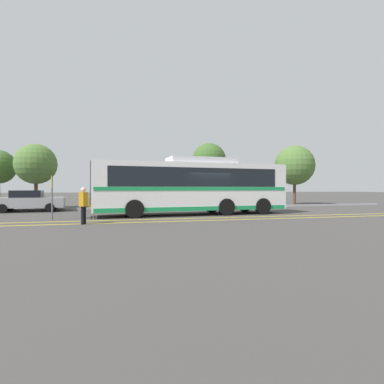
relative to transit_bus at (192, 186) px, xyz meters
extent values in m
plane|color=#423F3D|center=(0.82, -0.32, -1.77)|extent=(220.00, 220.00, 0.00)
cube|color=gold|center=(-0.01, -2.20, -1.77)|extent=(31.62, 0.20, 0.01)
cube|color=gold|center=(-0.01, -3.41, -1.77)|extent=(31.62, 0.20, 0.01)
cube|color=#99999E|center=(-0.01, 5.90, -1.70)|extent=(39.62, 0.36, 0.15)
cube|color=silver|center=(-0.01, 0.00, -0.06)|extent=(11.75, 3.16, 2.78)
cube|color=black|center=(-0.01, 0.00, 0.47)|extent=(10.13, 3.10, 1.08)
cube|color=#198C4C|center=(-0.01, 0.00, -0.19)|extent=(11.52, 3.19, 0.20)
cube|color=#198C4C|center=(-0.01, 0.00, -1.33)|extent=(11.52, 3.18, 0.24)
cube|color=black|center=(-5.84, -0.35, -0.02)|extent=(0.17, 2.16, 2.07)
cube|color=black|center=(-5.84, -0.35, 1.17)|extent=(0.14, 1.72, 0.24)
cube|color=silver|center=(0.57, 0.03, 1.51)|extent=(4.18, 2.21, 0.37)
cube|color=black|center=(-6.12, -0.37, -1.22)|extent=(0.15, 1.84, 0.04)
cube|color=black|center=(-6.12, -0.37, -1.42)|extent=(0.15, 1.84, 0.04)
cylinder|color=black|center=(-3.54, -1.40, -1.27)|extent=(1.02, 0.34, 1.00)
cylinder|color=black|center=(-3.68, 0.96, -1.27)|extent=(1.02, 0.34, 1.00)
cylinder|color=black|center=(1.80, -1.07, -1.27)|extent=(1.02, 0.34, 1.00)
cylinder|color=black|center=(1.65, 1.28, -1.27)|extent=(1.02, 0.34, 1.00)
cylinder|color=black|center=(4.23, -0.93, -1.27)|extent=(1.02, 0.34, 1.00)
cylinder|color=black|center=(4.09, 1.43, -1.27)|extent=(1.02, 0.34, 1.00)
cube|color=#9E9EA3|center=(-10.27, 4.86, -1.13)|extent=(4.60, 2.00, 0.68)
cube|color=black|center=(-10.38, 4.85, -0.55)|extent=(1.99, 1.61, 0.48)
cylinder|color=black|center=(-8.94, 5.76, -1.47)|extent=(0.61, 0.24, 0.60)
cylinder|color=black|center=(-8.83, 4.16, -1.47)|extent=(0.61, 0.24, 0.60)
cylinder|color=black|center=(-11.72, 5.56, -1.47)|extent=(0.61, 0.24, 0.60)
cylinder|color=black|center=(-11.60, 3.96, -1.47)|extent=(0.61, 0.24, 0.60)
cube|color=olive|center=(-4.07, 4.55, -1.12)|extent=(4.47, 1.87, 0.70)
cube|color=black|center=(-3.96, 4.55, -0.53)|extent=(1.89, 1.61, 0.49)
cylinder|color=black|center=(-5.44, 3.67, -1.47)|extent=(0.60, 0.21, 0.60)
cylinder|color=black|center=(-5.47, 5.38, -1.47)|extent=(0.60, 0.21, 0.60)
cylinder|color=black|center=(-2.68, 3.72, -1.47)|extent=(0.60, 0.21, 0.60)
cylinder|color=black|center=(-2.71, 5.42, -1.47)|extent=(0.60, 0.21, 0.60)
cylinder|color=black|center=(-5.87, -3.47, -1.37)|extent=(0.14, 0.14, 0.80)
cylinder|color=black|center=(-5.94, -3.62, -1.37)|extent=(0.14, 0.14, 0.80)
cube|color=orange|center=(-5.90, -3.55, -0.66)|extent=(0.37, 0.47, 0.63)
sphere|color=beige|center=(-5.90, -3.55, -0.23)|extent=(0.22, 0.22, 0.22)
cylinder|color=#59595E|center=(-7.63, -1.31, -0.65)|extent=(0.07, 0.07, 2.24)
cube|color=yellow|center=(-7.63, -1.31, 0.14)|extent=(0.05, 0.40, 0.56)
cylinder|color=#513823|center=(12.71, 8.69, -0.55)|extent=(0.28, 0.28, 2.43)
sphere|color=#4C7033|center=(12.71, 8.69, 2.12)|extent=(3.90, 3.90, 3.90)
cylinder|color=#513823|center=(-10.74, 8.67, -0.60)|extent=(0.28, 0.28, 2.35)
sphere|color=#4C7033|center=(-10.74, 8.67, 1.79)|extent=(3.22, 3.22, 3.22)
cylinder|color=#513823|center=(4.04, 9.42, -0.23)|extent=(0.28, 0.28, 3.08)
sphere|color=#3D6028|center=(4.04, 9.42, 2.51)|extent=(3.20, 3.20, 3.20)
camera|label=1|loc=(-4.47, -17.64, -0.18)|focal=28.00mm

